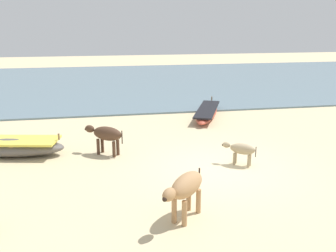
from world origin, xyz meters
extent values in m
plane|color=beige|center=(0.00, 0.00, 0.00)|extent=(80.00, 80.00, 0.00)
cube|color=slate|center=(0.00, 17.14, 0.04)|extent=(60.00, 20.00, 0.08)
ellipsoid|color=#5B5651|center=(-6.35, 2.43, 0.27)|extent=(3.76, 1.83, 0.55)
cube|color=#EAD84C|center=(-6.35, 2.43, 0.51)|extent=(3.33, 1.72, 0.07)
cube|color=olive|center=(-6.09, 2.37, 0.42)|extent=(0.31, 0.96, 0.04)
cylinder|color=olive|center=(-4.73, 2.09, 0.65)|extent=(0.06, 0.06, 0.20)
ellipsoid|color=#B74733|center=(1.46, 6.20, 0.20)|extent=(2.38, 4.12, 0.39)
cube|color=black|center=(1.46, 6.20, 0.37)|extent=(2.17, 3.66, 0.07)
cube|color=olive|center=(1.59, 6.49, 0.31)|extent=(0.68, 0.38, 0.04)
cylinder|color=olive|center=(2.22, 7.95, 0.49)|extent=(0.06, 0.06, 0.20)
ellipsoid|color=#4C3323|center=(-3.18, 1.89, 0.72)|extent=(1.10, 0.96, 0.46)
ellipsoid|color=#4C3323|center=(-3.74, 2.30, 0.80)|extent=(0.40, 0.37, 0.25)
sphere|color=#2D2119|center=(-3.87, 2.39, 0.77)|extent=(0.13, 0.13, 0.10)
cylinder|color=#4C3323|center=(-3.49, 1.98, 0.26)|extent=(0.11, 0.11, 0.53)
cylinder|color=#4C3323|center=(-3.36, 2.16, 0.26)|extent=(0.11, 0.11, 0.53)
cylinder|color=#4C3323|center=(-3.00, 1.62, 0.26)|extent=(0.11, 0.11, 0.53)
cylinder|color=#4C3323|center=(-2.87, 1.80, 0.26)|extent=(0.11, 0.11, 0.53)
cylinder|color=#2D2119|center=(-2.73, 1.56, 0.67)|extent=(0.03, 0.03, 0.43)
ellipsoid|color=tan|center=(0.78, 0.17, 0.52)|extent=(0.80, 0.70, 0.33)
ellipsoid|color=tan|center=(0.38, 0.47, 0.58)|extent=(0.29, 0.27, 0.18)
sphere|color=#2D2119|center=(0.29, 0.54, 0.56)|extent=(0.10, 0.10, 0.07)
cylinder|color=tan|center=(0.55, 0.24, 0.19)|extent=(0.08, 0.08, 0.38)
cylinder|color=tan|center=(0.65, 0.37, 0.19)|extent=(0.08, 0.08, 0.38)
cylinder|color=tan|center=(0.91, -0.03, 0.19)|extent=(0.08, 0.08, 0.38)
cylinder|color=tan|center=(1.01, 0.10, 0.19)|extent=(0.08, 0.08, 0.38)
cylinder|color=#2D2119|center=(1.11, -0.07, 0.49)|extent=(0.03, 0.03, 0.31)
ellipsoid|color=tan|center=(-1.62, -2.63, 0.79)|extent=(1.11, 1.17, 0.50)
ellipsoid|color=tan|center=(-2.12, -3.20, 0.87)|extent=(0.42, 0.43, 0.27)
sphere|color=#2D2119|center=(-2.23, -3.32, 0.84)|extent=(0.15, 0.15, 0.10)
cylinder|color=tan|center=(-1.74, -2.96, 0.29)|extent=(0.12, 0.12, 0.58)
cylinder|color=tan|center=(-1.93, -2.79, 0.29)|extent=(0.12, 0.12, 0.58)
cylinder|color=tan|center=(-1.30, -2.46, 0.29)|extent=(0.12, 0.12, 0.58)
cylinder|color=tan|center=(-1.49, -2.29, 0.29)|extent=(0.12, 0.12, 0.58)
cylinder|color=#2D2119|center=(-1.21, -2.17, 0.74)|extent=(0.04, 0.04, 0.47)
camera|label=1|loc=(-3.44, -10.02, 4.22)|focal=40.48mm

